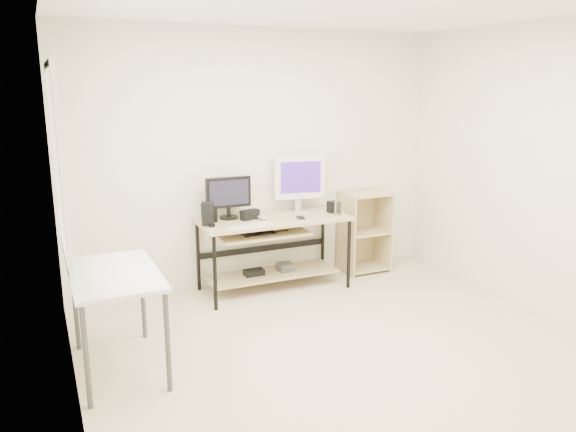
{
  "coord_description": "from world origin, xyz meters",
  "views": [
    {
      "loc": [
        -2.11,
        -3.36,
        2.06
      ],
      "look_at": [
        -0.0,
        1.3,
        0.85
      ],
      "focal_mm": 35.0,
      "sensor_mm": 36.0,
      "label": 1
    }
  ],
  "objects_px": {
    "shelf_unit": "(363,231)",
    "black_monitor": "(228,195)",
    "audio_controller": "(214,215)",
    "desk": "(271,238)",
    "side_table": "(115,283)",
    "white_imac": "(300,179)"
  },
  "relations": [
    {
      "from": "black_monitor",
      "to": "audio_controller",
      "type": "distance_m",
      "value": 0.26
    },
    {
      "from": "desk",
      "to": "shelf_unit",
      "type": "distance_m",
      "value": 1.19
    },
    {
      "from": "desk",
      "to": "shelf_unit",
      "type": "bearing_deg",
      "value": 7.77
    },
    {
      "from": "side_table",
      "to": "shelf_unit",
      "type": "bearing_deg",
      "value": 23.33
    },
    {
      "from": "desk",
      "to": "audio_controller",
      "type": "bearing_deg",
      "value": 173.13
    },
    {
      "from": "side_table",
      "to": "black_monitor",
      "type": "bearing_deg",
      "value": 43.86
    },
    {
      "from": "side_table",
      "to": "audio_controller",
      "type": "relative_size",
      "value": 7.3
    },
    {
      "from": "desk",
      "to": "audio_controller",
      "type": "xyz_separation_m",
      "value": [
        -0.57,
        0.07,
        0.28
      ]
    },
    {
      "from": "side_table",
      "to": "shelf_unit",
      "type": "relative_size",
      "value": 1.11
    },
    {
      "from": "shelf_unit",
      "to": "black_monitor",
      "type": "xyz_separation_m",
      "value": [
        -1.56,
        -0.0,
        0.54
      ]
    },
    {
      "from": "side_table",
      "to": "audio_controller",
      "type": "xyz_separation_m",
      "value": [
        1.08,
        1.13,
        0.15
      ]
    },
    {
      "from": "black_monitor",
      "to": "white_imac",
      "type": "bearing_deg",
      "value": 3.89
    },
    {
      "from": "desk",
      "to": "black_monitor",
      "type": "relative_size",
      "value": 3.29
    },
    {
      "from": "shelf_unit",
      "to": "white_imac",
      "type": "height_order",
      "value": "white_imac"
    },
    {
      "from": "black_monitor",
      "to": "audio_controller",
      "type": "height_order",
      "value": "black_monitor"
    },
    {
      "from": "audio_controller",
      "to": "white_imac",
      "type": "bearing_deg",
      "value": 17.8
    },
    {
      "from": "black_monitor",
      "to": "audio_controller",
      "type": "relative_size",
      "value": 3.33
    },
    {
      "from": "shelf_unit",
      "to": "audio_controller",
      "type": "bearing_deg",
      "value": -176.99
    },
    {
      "from": "shelf_unit",
      "to": "black_monitor",
      "type": "bearing_deg",
      "value": -179.83
    },
    {
      "from": "side_table",
      "to": "white_imac",
      "type": "relative_size",
      "value": 1.7
    },
    {
      "from": "black_monitor",
      "to": "desk",
      "type": "bearing_deg",
      "value": -21.48
    },
    {
      "from": "black_monitor",
      "to": "side_table",
      "type": "bearing_deg",
      "value": -135.77
    }
  ]
}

